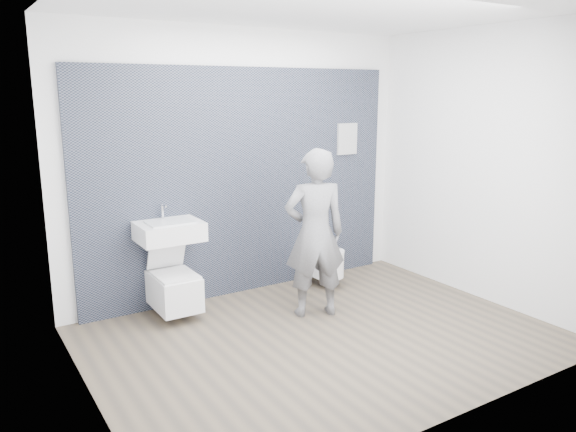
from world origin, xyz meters
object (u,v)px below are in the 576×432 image
toilet_rounded (324,261)px  toilet_square (174,289)px  washbasin (169,231)px  visitor (315,234)px

toilet_rounded → toilet_square: bearing=179.8°
washbasin → toilet_rounded: size_ratio=1.06×
washbasin → toilet_square: bearing=-90.0°
toilet_square → visitor: size_ratio=0.45×
toilet_rounded → visitor: visitor is taller
toilet_square → toilet_rounded: (1.78, -0.01, -0.01)m
toilet_square → visitor: (1.19, -0.67, 0.53)m
washbasin → toilet_rounded: washbasin is taller
washbasin → visitor: size_ratio=0.37×
toilet_rounded → visitor: bearing=-131.5°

